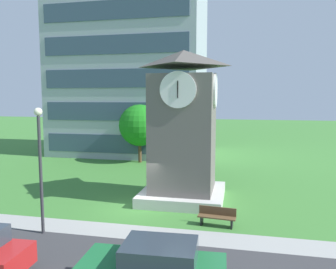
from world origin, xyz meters
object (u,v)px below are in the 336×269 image
object	(u,v)px
parked_car_green	(154,268)
park_bench	(217,216)
street_lamp	(40,156)
clock_tower	(183,135)
tree_streetside	(140,125)

from	to	relation	value
parked_car_green	park_bench	bearing A→B (deg)	75.79
street_lamp	parked_car_green	size ratio (longest dim) A/B	1.24
clock_tower	tree_streetside	xyz separation A→B (m)	(-5.94, 10.59, -0.37)
park_bench	street_lamp	bearing A→B (deg)	-161.63
clock_tower	park_bench	world-z (taller)	clock_tower
street_lamp	parked_car_green	xyz separation A→B (m)	(6.12, -3.51, -2.68)
park_bench	tree_streetside	xyz separation A→B (m)	(-8.22, 14.39, 3.08)
clock_tower	tree_streetside	distance (m)	12.15
clock_tower	street_lamp	world-z (taller)	clock_tower
park_bench	parked_car_green	distance (m)	6.26
park_bench	tree_streetside	bearing A→B (deg)	119.73
street_lamp	parked_car_green	world-z (taller)	street_lamp
clock_tower	parked_car_green	world-z (taller)	clock_tower
street_lamp	tree_streetside	bearing A→B (deg)	91.91
park_bench	tree_streetside	world-z (taller)	tree_streetside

